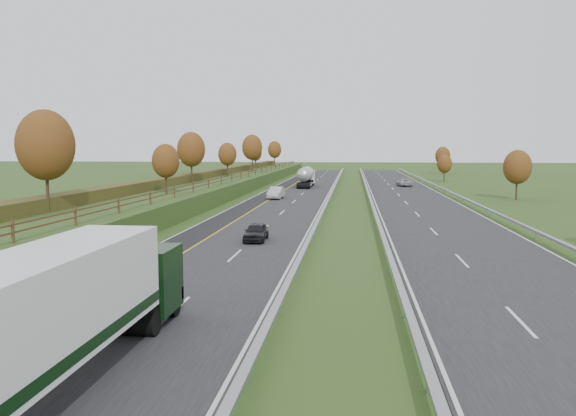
% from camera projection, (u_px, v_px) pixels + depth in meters
% --- Properties ---
extents(ground, '(400.00, 400.00, 0.00)m').
position_uv_depth(ground, '(347.00, 206.00, 66.36)').
color(ground, '#2D4B1B').
rests_on(ground, ground).
extents(near_carriageway, '(10.50, 200.00, 0.04)m').
position_uv_depth(near_carriageway, '(285.00, 201.00, 72.21)').
color(near_carriageway, black).
rests_on(near_carriageway, ground).
extents(far_carriageway, '(10.50, 200.00, 0.04)m').
position_uv_depth(far_carriageway, '(416.00, 202.00, 70.32)').
color(far_carriageway, black).
rests_on(far_carriageway, ground).
extents(hard_shoulder, '(3.00, 200.00, 0.04)m').
position_uv_depth(hard_shoulder, '(256.00, 201.00, 72.64)').
color(hard_shoulder, black).
rests_on(hard_shoulder, ground).
extents(lane_markings, '(26.75, 200.00, 0.01)m').
position_uv_depth(lane_markings, '(335.00, 201.00, 71.36)').
color(lane_markings, silver).
rests_on(lane_markings, near_carriageway).
extents(embankment_left, '(12.00, 200.00, 2.00)m').
position_uv_depth(embankment_left, '(187.00, 192.00, 73.59)').
color(embankment_left, '#2D4B1B').
rests_on(embankment_left, ground).
extents(hedge_left, '(2.20, 180.00, 1.10)m').
position_uv_depth(hedge_left, '(172.00, 180.00, 73.66)').
color(hedge_left, '#393D19').
rests_on(hedge_left, embankment_left).
extents(fence_left, '(0.12, 189.06, 1.20)m').
position_uv_depth(fence_left, '(220.00, 180.00, 72.49)').
color(fence_left, '#422B19').
rests_on(fence_left, embankment_left).
extents(median_barrier_near, '(0.32, 200.00, 0.71)m').
position_uv_depth(median_barrier_near, '(330.00, 197.00, 71.50)').
color(median_barrier_near, '#93969B').
rests_on(median_barrier_near, ground).
extents(median_barrier_far, '(0.32, 200.00, 0.71)m').
position_uv_depth(median_barrier_far, '(370.00, 197.00, 70.91)').
color(median_barrier_far, '#93969B').
rests_on(median_barrier_far, ground).
extents(outer_barrier_far, '(0.32, 200.00, 0.71)m').
position_uv_depth(outer_barrier_far, '(463.00, 198.00, 69.60)').
color(outer_barrier_far, '#93969B').
rests_on(outer_barrier_far, ground).
extents(trees_left, '(6.64, 164.30, 7.66)m').
position_uv_depth(trees_left, '(181.00, 151.00, 69.65)').
color(trees_left, '#2D2116').
rests_on(trees_left, embankment_left).
extents(trees_far, '(8.45, 118.60, 7.12)m').
position_uv_depth(trees_far, '(476.00, 163.00, 97.20)').
color(trees_far, '#2D2116').
rests_on(trees_far, ground).
extents(box_lorry, '(2.58, 16.28, 4.06)m').
position_uv_depth(box_lorry, '(41.00, 320.00, 14.75)').
color(box_lorry, black).
rests_on(box_lorry, near_carriageway).
extents(road_tanker, '(2.40, 11.22, 3.46)m').
position_uv_depth(road_tanker, '(306.00, 176.00, 97.81)').
color(road_tanker, silver).
rests_on(road_tanker, near_carriageway).
extents(car_dark_near, '(1.60, 3.85, 1.31)m').
position_uv_depth(car_dark_near, '(256.00, 232.00, 41.14)').
color(car_dark_near, black).
rests_on(car_dark_near, near_carriageway).
extents(car_silver_mid, '(1.96, 4.88, 1.58)m').
position_uv_depth(car_silver_mid, '(276.00, 193.00, 75.14)').
color(car_silver_mid, silver).
rests_on(car_silver_mid, near_carriageway).
extents(car_small_far, '(1.97, 4.58, 1.31)m').
position_uv_depth(car_small_far, '(311.00, 173.00, 136.25)').
color(car_small_far, '#141840').
rests_on(car_small_far, near_carriageway).
extents(car_oncoming, '(2.74, 5.00, 1.33)m').
position_uv_depth(car_oncoming, '(404.00, 182.00, 99.21)').
color(car_oncoming, '#B0B1B5').
rests_on(car_oncoming, far_carriageway).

